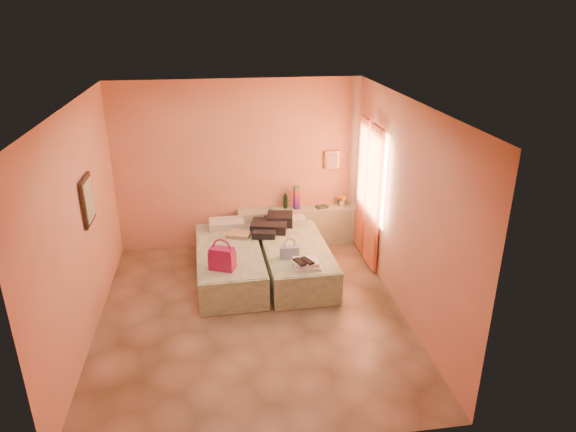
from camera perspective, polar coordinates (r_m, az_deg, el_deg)
name	(u,v)px	position (r m, az deg, el deg)	size (l,w,h in m)	color
ground	(252,315)	(7.00, -4.02, -10.92)	(4.50, 4.50, 0.00)	#A27F61
room_walls	(261,174)	(6.75, -3.07, 4.69)	(4.02, 4.51, 2.81)	#E4A07A
headboard_ledge	(298,226)	(8.79, 1.17, -1.16)	(2.05, 0.30, 0.65)	#AFB796
bed_left	(229,263)	(7.77, -6.54, -5.26)	(0.90, 2.00, 0.50)	beige
bed_right	(295,259)	(7.85, 0.80, -4.80)	(0.90, 2.00, 0.50)	beige
water_bottle	(285,201)	(8.65, -0.28, 1.65)	(0.07, 0.07, 0.25)	#153B26
rainbow_box	(297,198)	(8.60, 0.96, 2.05)	(0.09, 0.09, 0.39)	#A21350
small_dish	(272,208)	(8.64, -1.74, 0.85)	(0.13, 0.13, 0.03)	#559C6D
green_book	(322,207)	(8.72, 3.77, 1.02)	(0.19, 0.14, 0.03)	#294D32
flower_vase	(342,200)	(8.80, 6.01, 1.82)	(0.17, 0.17, 0.23)	silver
magenta_handbag	(222,258)	(7.03, -7.33, -4.67)	(0.34, 0.19, 0.32)	#A21350
khaki_garment	(239,234)	(8.03, -5.48, -2.03)	(0.35, 0.28, 0.06)	tan
clothes_pile	(272,225)	(8.19, -1.76, -0.97)	(0.61, 0.61, 0.18)	black
blue_handbag	(289,252)	(7.31, 0.15, -4.03)	(0.26, 0.11, 0.17)	#4360A2
towel_stack	(307,264)	(7.06, 2.16, -5.36)	(0.35, 0.30, 0.10)	white
sandal_pair	(304,262)	(6.99, 1.73, -5.09)	(0.17, 0.23, 0.02)	black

